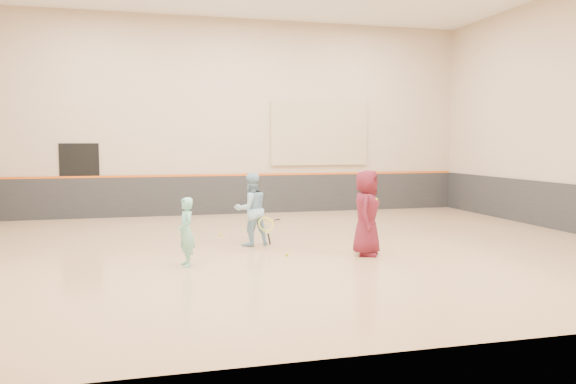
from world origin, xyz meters
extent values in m
cube|color=tan|center=(0.00, 0.00, -0.10)|extent=(15.00, 12.00, 0.20)
cube|color=#C0A78C|center=(0.00, 6.01, 3.00)|extent=(15.00, 0.02, 6.00)
cube|color=#C0A78C|center=(0.00, -6.01, 3.00)|extent=(15.00, 0.02, 6.00)
cube|color=#232326|center=(0.00, 5.97, 0.60)|extent=(14.90, 0.04, 1.20)
cube|color=#D85914|center=(0.00, 5.96, 1.22)|extent=(14.90, 0.03, 0.06)
cube|color=tan|center=(2.80, 5.95, 2.50)|extent=(3.20, 0.08, 2.00)
cube|color=black|center=(-4.50, 5.98, 1.10)|extent=(1.10, 0.05, 2.20)
imported|color=#7DD9C1|center=(-1.98, -1.22, 0.62)|extent=(0.38, 0.50, 1.24)
imported|color=#90C1DE|center=(-0.47, 0.50, 0.78)|extent=(0.89, 0.77, 1.57)
imported|color=maroon|center=(1.53, -1.10, 0.84)|extent=(0.87, 0.98, 1.68)
sphere|color=#BCDD33|center=(-0.01, -0.81, 0.03)|extent=(0.07, 0.07, 0.07)
sphere|color=#C6DD33|center=(1.66, -1.26, 1.12)|extent=(0.07, 0.07, 0.07)
sphere|color=#CAEB36|center=(-0.95, 1.89, 0.03)|extent=(0.07, 0.07, 0.07)
camera|label=1|loc=(-2.68, -11.30, 2.21)|focal=35.00mm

